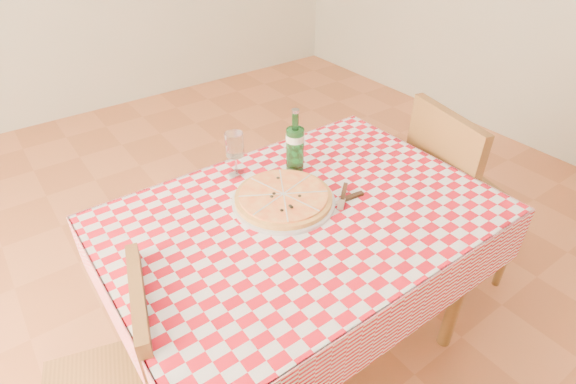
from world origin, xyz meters
name	(u,v)px	position (x,y,z in m)	size (l,w,h in m)	color
dining_table	(303,235)	(0.00, 0.00, 0.66)	(1.20, 0.80, 0.75)	brown
tablecloth	(303,214)	(0.00, 0.00, 0.75)	(1.30, 0.90, 0.01)	#A40A16
chair_near	(451,190)	(0.82, -0.04, 0.53)	(0.51, 0.51, 0.93)	brown
chair_far	(127,376)	(-0.68, -0.03, 0.47)	(0.46, 0.46, 0.81)	brown
pizza_plate	(283,197)	(-0.02, 0.09, 0.78)	(0.36, 0.36, 0.05)	#BD833F
water_bottle	(295,141)	(0.14, 0.24, 0.88)	(0.07, 0.07, 0.25)	#186026
wine_glass	(235,154)	(-0.06, 0.34, 0.85)	(0.07, 0.07, 0.17)	white
cutlery	(342,199)	(0.15, -0.03, 0.77)	(0.22, 0.18, 0.02)	silver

